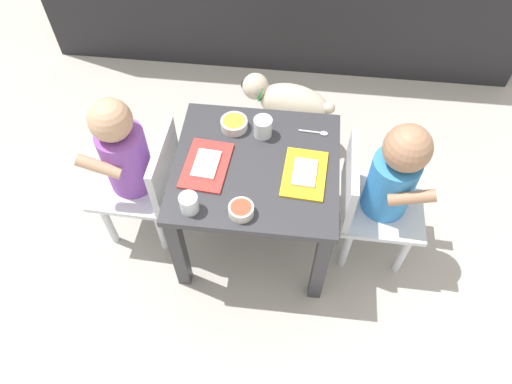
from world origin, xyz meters
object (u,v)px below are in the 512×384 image
(food_tray_right, at_px, (305,174))
(spoon_by_left_tray, at_px, (317,132))
(water_cup_left, at_px, (263,128))
(veggie_bowl_far, at_px, (241,210))
(water_cup_right, at_px, (189,204))
(cereal_bowl_right_side, at_px, (234,124))
(dining_table, at_px, (256,180))
(food_tray_left, at_px, (206,165))
(dog, at_px, (289,104))
(seated_child_right, at_px, (388,181))
(seated_child_left, at_px, (129,158))

(food_tray_right, relative_size, spoon_by_left_tray, 2.05)
(water_cup_left, xyz_separation_m, veggie_bowl_far, (-0.03, -0.32, -0.01))
(water_cup_right, relative_size, veggie_bowl_far, 0.79)
(cereal_bowl_right_side, distance_m, spoon_by_left_tray, 0.28)
(dining_table, relative_size, cereal_bowl_right_side, 5.88)
(food_tray_right, height_order, cereal_bowl_right_side, cereal_bowl_right_side)
(food_tray_left, distance_m, cereal_bowl_right_side, 0.19)
(dining_table, bearing_deg, food_tray_right, -8.81)
(food_tray_right, distance_m, water_cup_right, 0.37)
(dog, relative_size, spoon_by_left_tray, 4.03)
(dining_table, distance_m, food_tray_right, 0.18)
(food_tray_left, bearing_deg, veggie_bowl_far, -51.13)
(food_tray_left, xyz_separation_m, spoon_by_left_tray, (0.34, 0.18, -0.00))
(seated_child_right, relative_size, food_tray_left, 2.97)
(seated_child_right, height_order, veggie_bowl_far, seated_child_right)
(dog, height_order, food_tray_left, food_tray_left)
(dog, bearing_deg, water_cup_right, -109.85)
(water_cup_left, distance_m, water_cup_right, 0.37)
(water_cup_right, bearing_deg, veggie_bowl_far, 0.72)
(seated_child_right, bearing_deg, dog, 123.71)
(dining_table, height_order, water_cup_left, water_cup_left)
(dining_table, distance_m, water_cup_right, 0.28)
(dog, bearing_deg, seated_child_right, -56.29)
(food_tray_left, distance_m, water_cup_left, 0.23)
(food_tray_left, bearing_deg, dog, 66.59)
(dining_table, relative_size, water_cup_left, 7.90)
(dog, bearing_deg, dining_table, -98.81)
(water_cup_right, bearing_deg, seated_child_right, 18.22)
(food_tray_left, bearing_deg, water_cup_right, -97.13)
(seated_child_left, relative_size, water_cup_right, 10.64)
(dog, xyz_separation_m, water_cup_right, (-0.26, -0.72, 0.26))
(seated_child_left, distance_m, water_cup_right, 0.33)
(veggie_bowl_far, bearing_deg, water_cup_right, -179.28)
(seated_child_right, bearing_deg, spoon_by_left_tray, 147.89)
(food_tray_left, distance_m, veggie_bowl_far, 0.21)
(seated_child_right, relative_size, dog, 1.59)
(dog, distance_m, water_cup_right, 0.80)
(spoon_by_left_tray, bearing_deg, water_cup_left, -172.23)
(food_tray_left, xyz_separation_m, water_cup_right, (-0.02, -0.17, 0.02))
(food_tray_right, relative_size, cereal_bowl_right_side, 2.26)
(dog, bearing_deg, food_tray_left, -113.41)
(seated_child_right, height_order, water_cup_right, seated_child_right)
(dining_table, bearing_deg, cereal_bowl_right_side, 121.06)
(seated_child_left, bearing_deg, dog, 45.46)
(water_cup_right, height_order, spoon_by_left_tray, water_cup_right)
(food_tray_left, height_order, cereal_bowl_right_side, cereal_bowl_right_side)
(seated_child_right, bearing_deg, cereal_bowl_right_side, 164.44)
(dog, xyz_separation_m, spoon_by_left_tray, (0.11, -0.37, 0.23))
(dog, xyz_separation_m, cereal_bowl_right_side, (-0.17, -0.37, 0.25))
(water_cup_left, bearing_deg, spoon_by_left_tray, 7.77)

